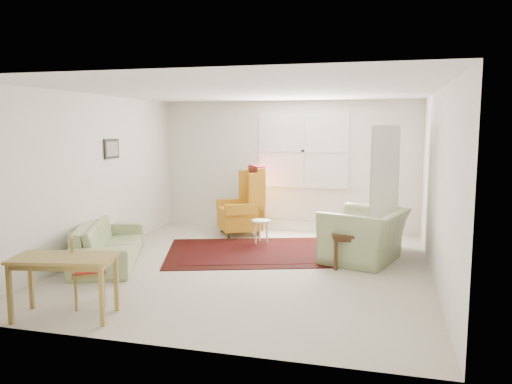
% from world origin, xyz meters
% --- Properties ---
extents(room, '(5.04, 5.54, 2.51)m').
position_xyz_m(room, '(0.02, 0.21, 1.26)').
color(room, beige).
rests_on(room, ground).
extents(rug, '(3.53, 2.83, 0.03)m').
position_xyz_m(rug, '(-0.02, 0.85, 0.02)').
color(rug, black).
rests_on(rug, ground).
extents(sofa, '(1.50, 2.20, 0.83)m').
position_xyz_m(sofa, '(-2.10, -0.29, 0.41)').
color(sofa, '#92A46D').
rests_on(sofa, ground).
extents(armchair, '(1.38, 1.47, 0.94)m').
position_xyz_m(armchair, '(1.57, 0.71, 0.47)').
color(armchair, '#92A46D').
rests_on(armchair, ground).
extents(wingback_chair, '(1.06, 1.05, 1.29)m').
position_xyz_m(wingback_chair, '(-0.78, 2.06, 0.65)').
color(wingback_chair, orange).
rests_on(wingback_chair, ground).
extents(coffee_table, '(0.74, 0.74, 0.51)m').
position_xyz_m(coffee_table, '(1.40, 0.44, 0.25)').
color(coffee_table, '#432814').
rests_on(coffee_table, ground).
extents(stool, '(0.34, 0.34, 0.42)m').
position_xyz_m(stool, '(-0.21, 1.41, 0.21)').
color(stool, white).
rests_on(stool, ground).
extents(cabinet, '(0.44, 0.82, 2.03)m').
position_xyz_m(cabinet, '(1.83, 1.43, 1.01)').
color(cabinet, silver).
rests_on(cabinet, ground).
extents(desk, '(1.13, 0.72, 0.66)m').
position_xyz_m(desk, '(-1.39, -2.35, 0.33)').
color(desk, olive).
rests_on(desk, ground).
extents(desk_chair, '(0.50, 0.50, 0.83)m').
position_xyz_m(desk_chair, '(-1.35, -1.97, 0.41)').
color(desk_chair, olive).
rests_on(desk_chair, ground).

